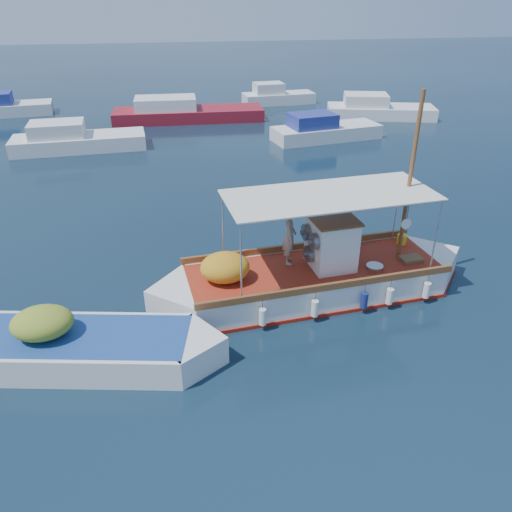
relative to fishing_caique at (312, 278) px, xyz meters
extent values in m
plane|color=black|center=(-0.71, -0.43, -0.53)|extent=(160.00, 160.00, 0.00)
cube|color=white|center=(0.06, 0.00, -0.18)|extent=(7.60, 3.21, 1.08)
cube|color=white|center=(-3.62, -0.38, -0.18)|extent=(2.45, 2.45, 1.08)
cube|color=white|center=(3.73, 0.38, -0.18)|extent=(2.45, 2.45, 1.08)
cube|color=maroon|center=(0.06, 0.00, -0.51)|extent=(7.71, 3.29, 0.18)
cube|color=maroon|center=(0.06, 0.00, 0.34)|extent=(7.58, 3.01, 0.06)
cube|color=brown|center=(-0.07, 1.24, 0.46)|extent=(7.46, 0.86, 0.20)
cube|color=brown|center=(0.18, -1.23, 0.46)|extent=(7.46, 0.86, 0.20)
cube|color=white|center=(0.54, 0.05, 1.10)|extent=(1.31, 1.39, 1.48)
cube|color=brown|center=(0.54, 0.05, 1.86)|extent=(1.41, 1.50, 0.06)
cylinder|color=slate|center=(-0.06, -0.33, 1.39)|extent=(0.27, 0.51, 0.49)
cylinder|color=slate|center=(-0.12, 0.30, 1.39)|extent=(0.27, 0.51, 0.49)
cylinder|color=slate|center=(-0.09, -0.01, 0.85)|extent=(0.27, 0.51, 0.49)
cylinder|color=brown|center=(2.80, 0.28, 2.82)|extent=(0.13, 0.13, 4.92)
cylinder|color=brown|center=(2.01, 0.20, 2.43)|extent=(1.77, 0.26, 0.08)
cylinder|color=silver|center=(-2.51, 0.83, 1.47)|extent=(0.05, 0.05, 2.22)
cylinder|color=silver|center=(-2.28, -1.33, 1.47)|extent=(0.05, 0.05, 2.22)
cylinder|color=silver|center=(3.08, 1.40, 1.47)|extent=(0.05, 0.05, 2.22)
cylinder|color=silver|center=(3.30, -0.75, 1.47)|extent=(0.05, 0.05, 2.22)
cube|color=beige|center=(0.40, 0.04, 2.59)|extent=(6.02, 2.95, 0.04)
ellipsoid|color=orange|center=(-2.59, -0.27, 0.77)|extent=(1.49, 1.31, 0.83)
cube|color=yellow|center=(1.27, 0.67, 0.55)|extent=(0.26, 0.20, 0.39)
cylinder|color=yellow|center=(3.22, 1.02, 0.53)|extent=(0.32, 0.32, 0.33)
cube|color=brown|center=(3.03, -0.09, 0.42)|extent=(0.68, 0.51, 0.12)
cylinder|color=#B2B2B2|center=(1.78, -0.37, 0.42)|extent=(0.54, 0.54, 0.12)
cylinder|color=white|center=(2.32, -0.81, 1.96)|extent=(0.30, 0.06, 0.30)
cylinder|color=white|center=(-1.76, -1.57, -0.09)|extent=(0.22, 0.22, 0.47)
cylinder|color=navy|center=(1.18, -1.27, -0.09)|extent=(0.22, 0.22, 0.47)
cylinder|color=white|center=(3.14, -1.07, -0.09)|extent=(0.22, 0.22, 0.47)
imported|color=#A09884|center=(-0.61, 0.44, 1.21)|extent=(0.53, 0.69, 1.69)
cube|color=white|center=(-6.27, -2.06, -0.25)|extent=(5.36, 2.91, 0.99)
cube|color=white|center=(-3.78, -2.54, -0.25)|extent=(1.95, 1.95, 0.99)
cube|color=navy|center=(-6.27, -2.06, 0.22)|extent=(5.32, 2.69, 0.06)
ellipsoid|color=olive|center=(-7.14, -1.90, 0.61)|extent=(1.66, 1.45, 0.73)
cube|color=silver|center=(-8.93, 16.93, -0.23)|extent=(7.41, 2.95, 1.00)
cube|color=silver|center=(-10.02, 16.85, 0.67)|extent=(3.05, 2.26, 0.80)
cube|color=maroon|center=(-2.48, 22.94, -0.23)|extent=(10.19, 2.97, 1.00)
cube|color=silver|center=(-4.01, 22.96, 0.67)|extent=(4.10, 2.45, 0.80)
cube|color=silver|center=(5.48, 16.67, -0.23)|extent=(6.82, 3.36, 1.00)
cube|color=navy|center=(4.52, 16.49, 0.67)|extent=(2.91, 2.32, 0.80)
cube|color=silver|center=(10.90, 21.54, -0.23)|extent=(7.77, 4.32, 1.00)
cube|color=silver|center=(9.83, 21.81, 0.67)|extent=(3.39, 2.86, 0.80)
cube|color=silver|center=(-15.10, 26.79, -0.23)|extent=(6.05, 3.13, 1.00)
cube|color=silver|center=(4.82, 27.50, -0.23)|extent=(5.71, 2.48, 1.00)
cube|color=silver|center=(3.99, 27.42, 0.67)|extent=(2.36, 1.89, 0.80)
camera|label=1|loc=(-3.75, -12.24, 7.60)|focal=35.00mm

